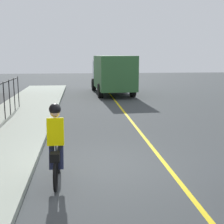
% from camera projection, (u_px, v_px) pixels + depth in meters
% --- Properties ---
extents(ground_plane, '(80.00, 80.00, 0.00)m').
position_uv_depth(ground_plane, '(106.00, 167.00, 7.90)').
color(ground_plane, '#3C4042').
extents(lane_line_centre, '(36.00, 0.12, 0.01)m').
position_uv_depth(lane_line_centre, '(166.00, 164.00, 8.07)').
color(lane_line_centre, yellow).
rests_on(lane_line_centre, ground).
extents(cyclist_lead, '(1.71, 0.36, 1.83)m').
position_uv_depth(cyclist_lead, '(56.00, 144.00, 6.75)').
color(cyclist_lead, black).
rests_on(cyclist_lead, ground).
extents(box_truck_background, '(6.82, 2.81, 2.78)m').
position_uv_depth(box_truck_background, '(112.00, 73.00, 22.16)').
color(box_truck_background, '#2F6333').
rests_on(box_truck_background, ground).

